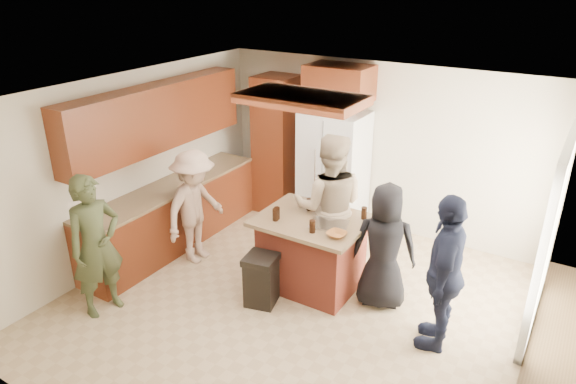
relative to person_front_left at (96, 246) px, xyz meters
The scene contains 11 objects.
person_front_left is the anchor object (origin of this frame).
person_behind_left 2.77m from the person_front_left, 48.26° to the left, with size 0.92×0.57×1.89m, color #9E886C.
person_behind_right 3.24m from the person_front_left, 33.61° to the left, with size 0.74×0.48×1.52m, color black.
person_side_right 3.76m from the person_front_left, 22.57° to the left, with size 1.01×0.52×1.72m, color #1C2138.
person_counter 1.46m from the person_front_left, 82.92° to the left, with size 1.01×0.47×1.56m, color tan.
left_cabinetry 1.64m from the person_front_left, 104.74° to the left, with size 0.64×3.00×2.30m.
back_wall_units 3.46m from the person_front_left, 81.70° to the left, with size 1.80×0.60×2.45m.
refrigerator 3.54m from the person_front_left, 68.88° to the left, with size 0.90×0.76×1.80m.
kitchen_island 2.50m from the person_front_left, 43.06° to the left, with size 1.28×1.03×0.93m.
island_items 2.55m from the person_front_left, 38.41° to the left, with size 0.96×0.73×0.15m.
trash_bin 1.90m from the person_front_left, 35.29° to the left, with size 0.42×0.42×0.63m.
Camera 1 is at (2.61, -4.32, 3.66)m, focal length 32.00 mm.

